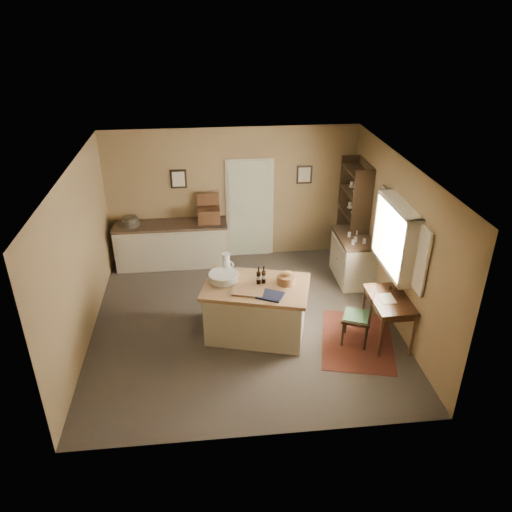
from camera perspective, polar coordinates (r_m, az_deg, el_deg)
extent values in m
plane|color=#4B4239|center=(8.52, -1.38, -7.44)|extent=(5.00, 5.00, 0.00)
cube|color=olive|center=(10.12, -2.71, 7.04)|extent=(5.00, 0.10, 2.70)
cube|color=olive|center=(5.72, 0.70, -10.59)|extent=(5.00, 0.10, 2.70)
cube|color=olive|center=(8.05, -19.52, -0.22)|extent=(0.10, 5.00, 2.70)
cube|color=olive|center=(8.39, 15.79, 1.50)|extent=(0.10, 5.00, 2.70)
plane|color=silver|center=(7.32, -1.62, 10.17)|extent=(5.00, 5.00, 0.00)
cube|color=#B9BC9D|center=(10.22, -0.70, 5.52)|extent=(0.97, 0.06, 2.11)
cube|color=black|center=(9.97, -8.85, 8.69)|extent=(0.32, 0.02, 0.38)
cube|color=beige|center=(9.96, -8.85, 8.67)|extent=(0.24, 0.01, 0.30)
cube|color=black|center=(10.16, 5.54, 9.24)|extent=(0.32, 0.02, 0.38)
cube|color=beige|center=(10.15, 5.55, 9.22)|extent=(0.24, 0.01, 0.30)
cube|color=#C0B599|center=(8.32, 15.18, -1.18)|extent=(0.25, 1.32, 0.06)
cube|color=#C0B599|center=(7.89, 16.12, 5.60)|extent=(0.25, 1.32, 0.06)
cube|color=white|center=(8.13, 16.42, 2.15)|extent=(0.01, 1.20, 1.00)
cube|color=#C0B599|center=(7.45, 18.41, -0.55)|extent=(0.04, 0.35, 1.00)
cube|color=#C0B599|center=(8.82, 14.32, 4.42)|extent=(0.04, 0.35, 1.00)
cube|color=#C0B599|center=(8.00, 0.04, -6.34)|extent=(1.69, 1.30, 0.85)
cube|color=olive|center=(7.75, 0.04, -3.55)|extent=(1.83, 1.44, 0.06)
cylinder|color=white|center=(7.87, -3.72, -2.41)|extent=(0.47, 0.47, 0.11)
cube|color=olive|center=(7.57, -0.85, -4.00)|extent=(0.54, 0.44, 0.03)
cube|color=black|center=(7.46, 1.65, -4.52)|extent=(0.47, 0.44, 0.02)
cylinder|color=brown|center=(7.76, 3.45, -2.70)|extent=(0.28, 0.28, 0.14)
cylinder|color=black|center=(7.71, 0.29, -2.23)|extent=(0.07, 0.07, 0.29)
cylinder|color=black|center=(7.73, 0.89, -2.14)|extent=(0.07, 0.07, 0.29)
cube|color=#C0B599|center=(10.21, -9.58, 1.23)|extent=(2.20, 0.60, 0.85)
cube|color=#332319|center=(10.03, -9.78, 3.53)|extent=(2.24, 0.63, 0.05)
cube|color=#492917|center=(9.94, -5.42, 4.63)|extent=(0.44, 0.33, 0.28)
cylinder|color=#59544F|center=(10.07, -14.21, 3.88)|extent=(0.37, 0.37, 0.18)
cube|color=#571D17|center=(8.24, 11.47, -9.42)|extent=(1.45, 1.82, 0.01)
cube|color=#351E11|center=(7.97, 15.07, -4.78)|extent=(0.58, 0.95, 0.03)
cube|color=#351E11|center=(8.00, 15.01, -5.21)|extent=(0.52, 0.89, 0.10)
cube|color=silver|center=(7.94, 14.74, -4.70)|extent=(0.22, 0.30, 0.01)
cylinder|color=black|center=(8.19, 15.14, -3.52)|extent=(0.05, 0.05, 0.05)
cylinder|color=#351E11|center=(7.76, 14.06, -9.06)|extent=(0.04, 0.04, 0.72)
cylinder|color=#351E11|center=(7.94, 17.49, -8.67)|extent=(0.04, 0.04, 0.72)
cylinder|color=#351E11|center=(8.43, 12.16, -5.61)|extent=(0.04, 0.04, 0.72)
cylinder|color=#351E11|center=(8.59, 15.35, -5.33)|extent=(0.04, 0.04, 0.72)
cube|color=#C0B599|center=(9.72, 10.97, -0.33)|extent=(0.59, 1.08, 0.85)
cube|color=#332319|center=(9.52, 11.21, 2.07)|extent=(0.62, 1.12, 0.05)
cylinder|color=silver|center=(9.35, 11.35, 2.02)|extent=(0.26, 0.26, 0.09)
cube|color=#2F2014|center=(9.54, 11.82, 3.42)|extent=(0.37, 0.04, 2.16)
cube|color=#2F2014|center=(10.36, 10.33, 5.52)|extent=(0.37, 0.04, 2.16)
cube|color=#2F2014|center=(10.00, 12.00, 4.54)|extent=(0.02, 0.97, 2.16)
cube|color=#2F2014|center=(10.38, 10.55, -0.71)|extent=(0.37, 0.93, 0.03)
cube|color=#2F2014|center=(10.14, 10.80, 1.99)|extent=(0.37, 0.93, 0.03)
cube|color=#2F2014|center=(9.93, 11.07, 4.80)|extent=(0.37, 0.93, 0.03)
cube|color=#2F2014|center=(9.77, 11.30, 7.14)|extent=(0.37, 0.93, 0.03)
cube|color=#2F2014|center=(9.64, 11.53, 9.54)|extent=(0.37, 0.93, 0.03)
cylinder|color=white|center=(9.91, 11.10, 5.12)|extent=(0.12, 0.12, 0.11)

